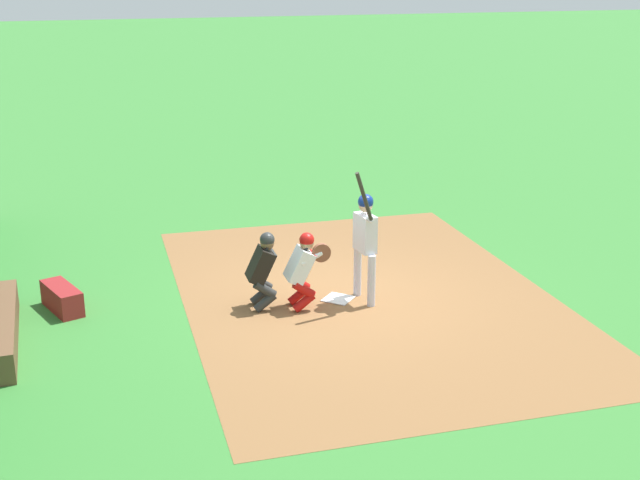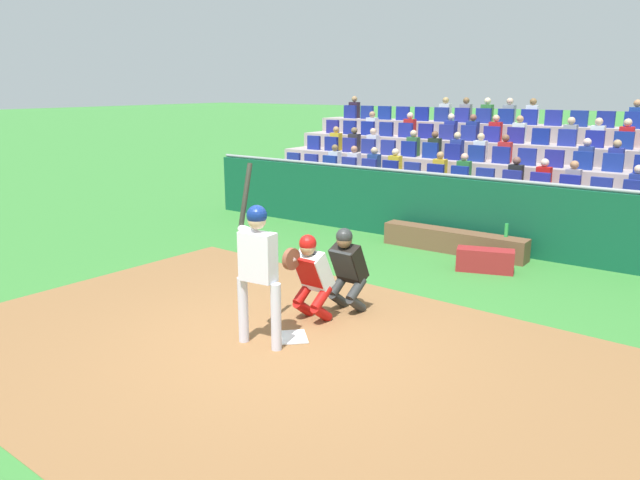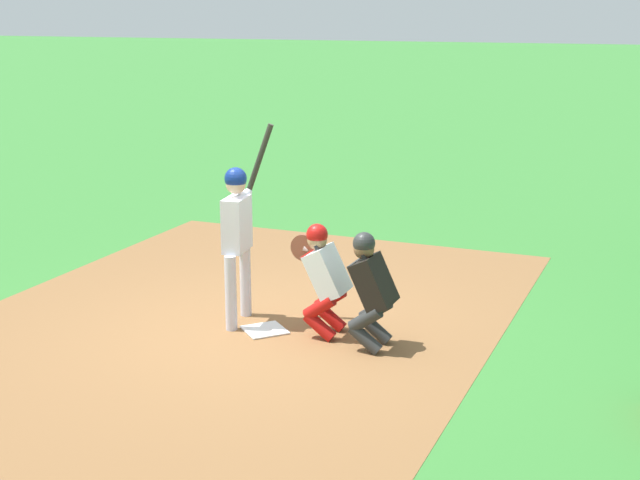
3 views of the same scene
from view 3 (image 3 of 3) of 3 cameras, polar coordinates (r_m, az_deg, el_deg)
ground_plane at (r=10.20m, az=-3.52°, el=-5.78°), size 160.00×160.00×0.00m
infield_dirt_patch at (r=10.40m, az=-6.06°, el=-5.41°), size 8.97×6.42×0.01m
home_plate_marker at (r=10.19m, az=-3.52°, el=-5.70°), size 0.62×0.62×0.02m
batter_at_plate at (r=10.17m, az=-5.23°, el=0.83°), size 0.71×0.46×2.27m
catcher_crouching at (r=9.87m, az=0.18°, el=-2.09°), size 0.48×0.71×1.28m
home_plate_umpire at (r=9.50m, az=3.20°, el=-2.87°), size 0.48×0.49×1.28m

